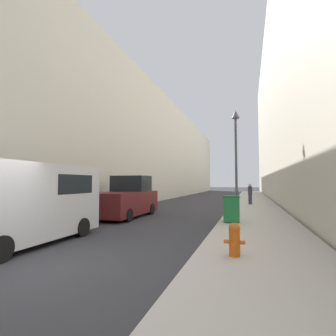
# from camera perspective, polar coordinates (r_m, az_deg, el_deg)

# --- Properties ---
(ground_plane) EXTENTS (200.00, 200.00, 0.00)m
(ground_plane) POSITION_cam_1_polar(r_m,az_deg,el_deg) (6.75, -28.30, -18.87)
(ground_plane) COLOR #333338
(sidewalk_right) EXTENTS (3.38, 60.00, 0.14)m
(sidewalk_right) POSITION_cam_1_polar(r_m,az_deg,el_deg) (22.66, 18.26, -7.55)
(sidewalk_right) COLOR #B7B2A8
(sidewalk_right) RESTS_ON ground
(building_left_glass) EXTENTS (12.00, 60.00, 11.53)m
(building_left_glass) POSITION_cam_1_polar(r_m,az_deg,el_deg) (34.12, -8.29, 3.44)
(building_left_glass) COLOR beige
(building_left_glass) RESTS_ON ground
(building_right_stone) EXTENTS (12.00, 60.00, 21.09)m
(building_right_stone) POSITION_cam_1_polar(r_m,az_deg,el_deg) (32.82, 31.74, 12.64)
(building_right_stone) COLOR beige
(building_right_stone) RESTS_ON ground
(fire_hydrant) EXTENTS (0.50, 0.38, 0.78)m
(fire_hydrant) POSITION_cam_1_polar(r_m,az_deg,el_deg) (6.56, 14.26, -14.66)
(fire_hydrant) COLOR #D15614
(fire_hydrant) RESTS_ON sidewalk_right
(trash_bin) EXTENTS (0.68, 0.67, 1.14)m
(trash_bin) POSITION_cam_1_polar(r_m,az_deg,el_deg) (11.87, 13.70, -8.58)
(trash_bin) COLOR #1E7538
(trash_bin) RESTS_ON sidewalk_right
(lamppost) EXTENTS (0.43, 0.43, 5.60)m
(lamppost) POSITION_cam_1_polar(r_m,az_deg,el_deg) (14.43, 14.58, 4.49)
(lamppost) COLOR #4C4C51
(lamppost) RESTS_ON sidewalk_right
(white_van) EXTENTS (2.07, 5.06, 2.43)m
(white_van) POSITION_cam_1_polar(r_m,az_deg,el_deg) (9.13, -28.30, -6.15)
(white_van) COLOR silver
(white_van) RESTS_ON ground
(pickup_truck) EXTENTS (2.19, 4.90, 2.25)m
(pickup_truck) POSITION_cam_1_polar(r_m,az_deg,el_deg) (14.63, -9.22, -6.76)
(pickup_truck) COLOR #561919
(pickup_truck) RESTS_ON ground
(pedestrian_on_sidewalk) EXTENTS (0.33, 0.21, 1.63)m
(pedestrian_on_sidewalk) POSITION_cam_1_polar(r_m,az_deg,el_deg) (21.83, 17.45, -5.40)
(pedestrian_on_sidewalk) COLOR #2D3347
(pedestrian_on_sidewalk) RESTS_ON sidewalk_right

